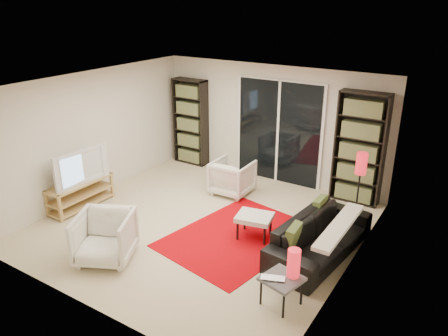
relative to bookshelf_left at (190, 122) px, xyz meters
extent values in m
plane|color=beige|center=(1.95, -2.33, -0.98)|extent=(5.00, 5.00, 0.00)
cube|color=beige|center=(1.95, 0.17, 0.22)|extent=(5.00, 0.02, 2.40)
cube|color=beige|center=(1.95, -4.83, 0.22)|extent=(5.00, 0.02, 2.40)
cube|color=beige|center=(-0.55, -2.33, 0.22)|extent=(0.02, 5.00, 2.40)
cube|color=beige|center=(4.45, -2.33, 0.22)|extent=(0.02, 5.00, 2.40)
cube|color=white|center=(1.95, -2.33, 1.42)|extent=(5.00, 5.00, 0.02)
cube|color=white|center=(2.15, 0.14, 0.07)|extent=(1.92, 0.06, 2.16)
cube|color=black|center=(2.15, 0.10, 0.07)|extent=(1.80, 0.02, 2.10)
cube|color=white|center=(2.15, 0.09, 0.07)|extent=(0.05, 0.02, 2.10)
cube|color=black|center=(0.00, 0.01, 0.00)|extent=(0.80, 0.30, 1.95)
cube|color=#96410B|center=(0.00, -0.01, 0.00)|extent=(0.70, 0.22, 1.85)
cube|color=black|center=(3.85, 0.01, 0.07)|extent=(0.90, 0.30, 2.10)
cube|color=#96410B|center=(3.85, -0.01, 0.07)|extent=(0.80, 0.22, 2.00)
cube|color=tan|center=(-0.34, -2.96, -0.50)|extent=(0.41, 1.29, 0.04)
cube|color=tan|center=(-0.34, -2.96, -0.73)|extent=(0.41, 1.29, 0.03)
cube|color=tan|center=(-0.34, -2.96, -0.92)|extent=(0.41, 1.29, 0.04)
cube|color=tan|center=(-0.52, -3.56, -0.73)|extent=(0.05, 0.05, 0.50)
cube|color=tan|center=(-0.52, -2.36, -0.73)|extent=(0.05, 0.05, 0.50)
cube|color=tan|center=(-0.17, -3.56, -0.73)|extent=(0.05, 0.05, 0.50)
cube|color=tan|center=(-0.17, -2.36, -0.73)|extent=(0.05, 0.05, 0.50)
imported|color=black|center=(-0.32, -2.96, -0.16)|extent=(0.25, 1.11, 0.64)
cube|color=#AF0007|center=(2.67, -2.36, -0.97)|extent=(2.13, 2.63, 0.01)
imported|color=black|center=(3.97, -2.12, -0.68)|extent=(1.03, 2.12, 0.60)
imported|color=silver|center=(1.71, -0.95, -0.64)|extent=(0.75, 0.77, 0.68)
imported|color=silver|center=(1.35, -3.95, -0.61)|extent=(1.07, 1.08, 0.74)
cube|color=silver|center=(2.90, -2.22, -0.62)|extent=(0.64, 0.56, 0.08)
cylinder|color=black|center=(2.72, -2.44, -0.82)|extent=(0.04, 0.04, 0.32)
cylinder|color=black|center=(2.64, -2.08, -0.82)|extent=(0.04, 0.04, 0.32)
cylinder|color=black|center=(3.15, -2.35, -0.82)|extent=(0.04, 0.04, 0.32)
cylinder|color=black|center=(3.08, -1.99, -0.82)|extent=(0.04, 0.04, 0.32)
cube|color=#4E4E54|center=(3.98, -3.49, -0.60)|extent=(0.54, 0.54, 0.04)
cylinder|color=black|center=(3.77, -3.62, -0.79)|extent=(0.03, 0.03, 0.38)
cylinder|color=black|center=(3.85, -3.27, -0.79)|extent=(0.03, 0.03, 0.38)
cylinder|color=black|center=(4.12, -3.71, -0.79)|extent=(0.03, 0.03, 0.38)
cylinder|color=black|center=(4.20, -3.35, -0.79)|extent=(0.03, 0.03, 0.38)
imported|color=silver|center=(3.92, -3.62, -0.56)|extent=(0.35, 0.29, 0.02)
cylinder|color=red|center=(4.08, -3.38, -0.39)|extent=(0.17, 0.17, 0.37)
cylinder|color=black|center=(4.16, -0.98, -0.96)|extent=(0.20, 0.20, 0.03)
cylinder|color=black|center=(4.16, -0.98, -0.48)|extent=(0.03, 0.03, 1.00)
cylinder|color=red|center=(4.16, -0.98, 0.17)|extent=(0.18, 0.18, 0.36)
camera|label=1|loc=(5.81, -7.70, 2.70)|focal=35.00mm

